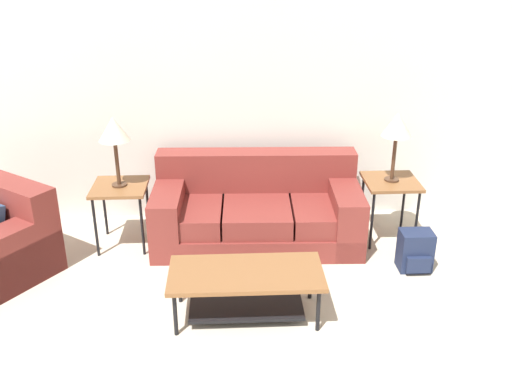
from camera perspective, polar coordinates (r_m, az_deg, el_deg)
name	(u,v)px	position (r m, az deg, el deg)	size (l,w,h in m)	color
wall_back	(263,96)	(5.84, 0.73, 9.55)	(8.96, 0.06, 2.60)	silver
couch	(257,212)	(5.61, 0.08, -1.99)	(2.02, 1.00, 0.82)	maroon
coffee_table	(246,283)	(4.48, -1.00, -9.09)	(1.19, 0.56, 0.40)	brown
side_table_left	(120,192)	(5.55, -13.43, -0.01)	(0.51, 0.52, 0.62)	brown
side_table_right	(391,187)	(5.67, 13.33, 0.51)	(0.51, 0.52, 0.62)	brown
table_lamp_left	(114,131)	(5.34, -14.04, 5.95)	(0.28, 0.28, 0.67)	#472D1E
table_lamp_right	(397,127)	(5.47, 13.92, 6.36)	(0.28, 0.28, 0.67)	#472D1E
backpack	(415,251)	(5.34, 15.64, -5.72)	(0.29, 0.29, 0.37)	#1E2847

